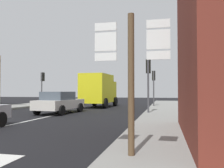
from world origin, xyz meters
TOP-DOWN VIEW (x-y plane):
  - ground_plane at (0.00, 10.00)m, footprint 80.00×80.00m
  - sidewalk_right at (6.94, 8.00)m, footprint 3.11×44.00m
  - lane_centre_stripe at (0.00, 6.00)m, footprint 0.16×12.00m
  - sedan_far at (-0.27, 10.22)m, footprint 2.25×4.33m
  - delivery_truck at (0.64, 16.84)m, footprint 2.70×5.11m
  - route_sign_post at (6.05, 0.18)m, footprint 1.66×0.14m
  - traffic_light_far_left at (-5.69, 17.80)m, footprint 0.30×0.49m
  - traffic_light_near_right at (5.69, 10.67)m, footprint 0.30×0.49m
  - traffic_light_far_right at (5.69, 17.89)m, footprint 0.30×0.49m

SIDE VIEW (x-z plane):
  - ground_plane at x=0.00m, z-range 0.00..0.00m
  - lane_centre_stripe at x=0.00m, z-range 0.00..0.01m
  - sidewalk_right at x=6.94m, z-range 0.00..0.14m
  - sedan_far at x=-0.27m, z-range 0.03..1.50m
  - delivery_truck at x=0.64m, z-range 0.13..3.18m
  - route_sign_post at x=6.05m, z-range 0.31..3.51m
  - traffic_light_far_right at x=5.69m, z-range 0.82..4.23m
  - traffic_light_far_left at x=-5.69m, z-range 0.83..4.27m
  - traffic_light_near_right at x=5.69m, z-range 0.86..4.42m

